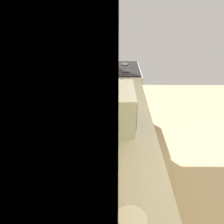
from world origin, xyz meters
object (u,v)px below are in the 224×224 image
object	(u,v)px
bowl	(131,221)
oven_range	(116,97)
kettle	(121,87)
microwave	(113,107)

from	to	relation	value
bowl	oven_range	bearing A→B (deg)	1.13
oven_range	kettle	distance (m)	1.00
bowl	kettle	bearing A→B (deg)	0.00
bowl	kettle	world-z (taller)	kettle
oven_range	bowl	xyz separation A→B (m)	(-2.46, -0.05, 0.46)
microwave	kettle	bearing A→B (deg)	-8.06
oven_range	microwave	distance (m)	1.61
microwave	kettle	world-z (taller)	microwave
oven_range	bowl	size ratio (longest dim) A/B	6.79
microwave	bowl	world-z (taller)	microwave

